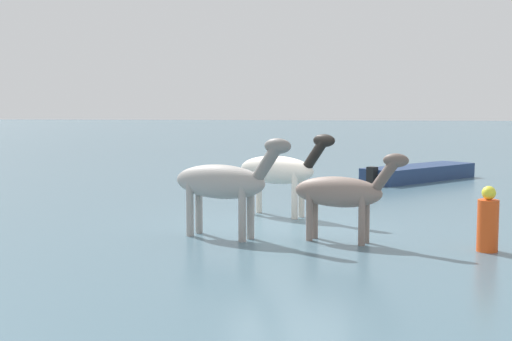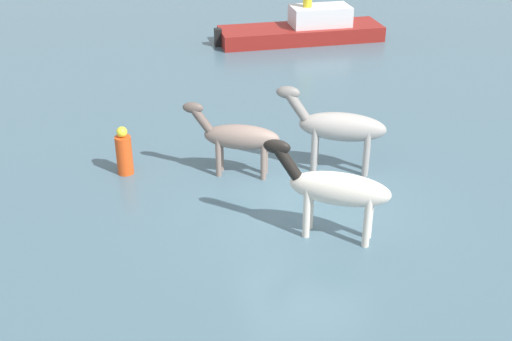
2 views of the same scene
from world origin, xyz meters
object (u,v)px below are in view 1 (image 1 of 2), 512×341
(horse_chestnut_trailing, at_px, (280,170))
(horse_dark_mare, at_px, (342,193))
(buoy_channel_marker, at_px, (488,222))
(horse_rear_stallion, at_px, (224,182))
(boat_tender_starboard, at_px, (419,175))

(horse_chestnut_trailing, height_order, horse_dark_mare, horse_chestnut_trailing)
(horse_dark_mare, relative_size, buoy_channel_marker, 1.87)
(horse_chestnut_trailing, xyz_separation_m, horse_rear_stallion, (0.86, 2.63, 0.02))
(horse_rear_stallion, bearing_deg, boat_tender_starboard, 87.20)
(horse_chestnut_trailing, height_order, boat_tender_starboard, horse_chestnut_trailing)
(horse_chestnut_trailing, xyz_separation_m, boat_tender_starboard, (-4.03, -7.71, -0.87))
(horse_rear_stallion, distance_m, boat_tender_starboard, 11.48)
(horse_rear_stallion, xyz_separation_m, horse_dark_mare, (-2.22, 0.17, -0.14))
(buoy_channel_marker, bearing_deg, boat_tender_starboard, -90.90)
(boat_tender_starboard, height_order, buoy_channel_marker, buoy_channel_marker)
(horse_rear_stallion, bearing_deg, horse_chestnut_trailing, 94.35)
(horse_rear_stallion, relative_size, boat_tender_starboard, 0.59)
(horse_dark_mare, bearing_deg, horse_chestnut_trailing, 135.74)
(horse_chestnut_trailing, bearing_deg, horse_rear_stallion, -81.08)
(boat_tender_starboard, bearing_deg, buoy_channel_marker, -137.16)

